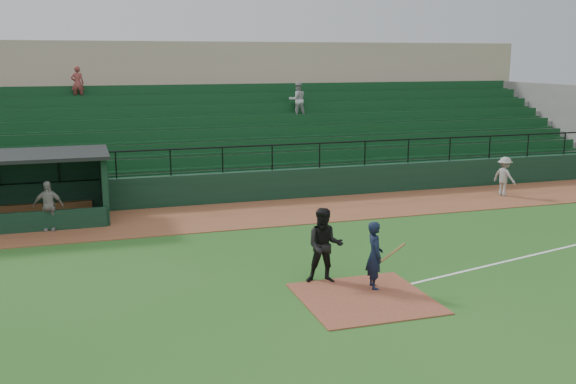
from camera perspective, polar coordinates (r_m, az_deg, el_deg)
name	(u,v)px	position (r m, az deg, el deg)	size (l,w,h in m)	color
ground	(348,285)	(16.63, 5.29, -8.07)	(90.00, 90.00, 0.00)	#24551B
warning_track	(263,213)	(23.89, -2.18, -1.86)	(40.00, 4.00, 0.03)	brown
home_plate_dirt	(365,298)	(15.77, 6.71, -9.18)	(3.00, 3.00, 0.03)	brown
foul_line	(576,245)	(21.80, 23.81, -4.23)	(18.00, 0.09, 0.01)	white
stadium_structure	(215,127)	(31.63, -6.34, 5.62)	(38.00, 13.08, 6.40)	black
batter_at_plate	(375,255)	(16.20, 7.56, -5.49)	(1.04, 0.71, 1.70)	black
umpire	(325,246)	(16.48, 3.21, -4.70)	(0.94, 0.73, 1.93)	black
runner	(504,176)	(28.13, 18.33, 1.30)	(1.03, 0.59, 1.60)	#9E9994
dugout_player_a	(48,206)	(22.68, -20.16, -1.14)	(0.97, 0.40, 1.65)	gray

